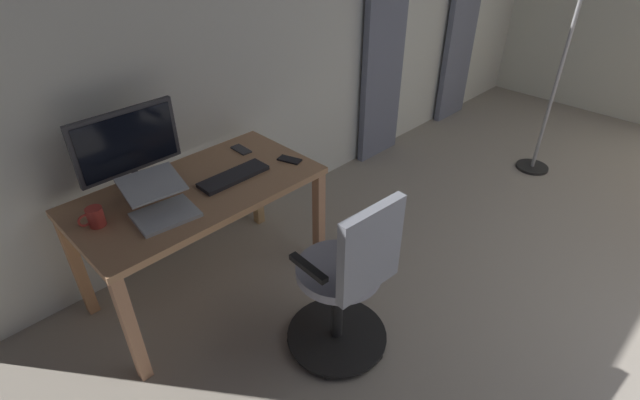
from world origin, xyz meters
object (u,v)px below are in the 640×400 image
at_px(office_chair, 347,285).
at_px(mug_coffee, 95,217).
at_px(cell_phone_face_up, 241,150).
at_px(desk, 199,201).
at_px(computer_monitor, 128,145).
at_px(computer_keyboard, 234,176).
at_px(laptop, 160,203).
at_px(cell_phone_by_monitor, 290,160).

bearing_deg(office_chair, mug_coffee, 131.96).
height_order(cell_phone_face_up, mug_coffee, mug_coffee).
distance_m(desk, computer_monitor, 0.49).
distance_m(office_chair, mug_coffee, 1.29).
relative_size(cell_phone_face_up, mug_coffee, 1.13).
distance_m(computer_keyboard, laptop, 0.47).
xyz_separation_m(computer_keyboard, cell_phone_by_monitor, (-0.37, 0.07, -0.01)).
relative_size(computer_keyboard, cell_phone_by_monitor, 2.94).
bearing_deg(computer_keyboard, cell_phone_face_up, -134.01).
xyz_separation_m(cell_phone_by_monitor, mug_coffee, (1.13, -0.18, 0.05)).
bearing_deg(mug_coffee, computer_monitor, -147.82).
bearing_deg(computer_keyboard, computer_monitor, -35.41).
bearing_deg(cell_phone_by_monitor, computer_monitor, -43.83).
height_order(office_chair, computer_keyboard, office_chair).
distance_m(desk, computer_keyboard, 0.24).
bearing_deg(laptop, mug_coffee, -17.83).
height_order(desk, cell_phone_by_monitor, cell_phone_by_monitor).
xyz_separation_m(computer_monitor, laptop, (0.03, 0.33, -0.20)).
distance_m(office_chair, computer_keyboard, 0.92).
bearing_deg(computer_monitor, office_chair, 111.03).
distance_m(laptop, cell_phone_face_up, 0.76).
relative_size(computer_keyboard, cell_phone_face_up, 2.94).
xyz_separation_m(office_chair, mug_coffee, (0.78, -0.99, 0.32)).
xyz_separation_m(desk, laptop, (0.26, 0.08, 0.15)).
bearing_deg(office_chair, laptop, 123.55).
height_order(office_chair, computer_monitor, computer_monitor).
bearing_deg(mug_coffee, laptop, 155.69).
distance_m(cell_phone_by_monitor, mug_coffee, 1.14).
distance_m(computer_keyboard, mug_coffee, 0.76).
bearing_deg(computer_keyboard, office_chair, 91.35).
height_order(office_chair, laptop, office_chair).
relative_size(desk, office_chair, 1.36).
bearing_deg(mug_coffee, cell_phone_by_monitor, 170.91).
bearing_deg(desk, cell_phone_by_monitor, 166.90).
bearing_deg(computer_monitor, computer_keyboard, 144.59).
height_order(computer_monitor, mug_coffee, computer_monitor).
relative_size(office_chair, cell_phone_by_monitor, 7.01).
bearing_deg(mug_coffee, desk, 175.25).
height_order(laptop, cell_phone_by_monitor, laptop).
height_order(desk, office_chair, office_chair).
distance_m(computer_monitor, cell_phone_by_monitor, 0.93).
xyz_separation_m(desk, office_chair, (-0.23, 0.94, -0.17)).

